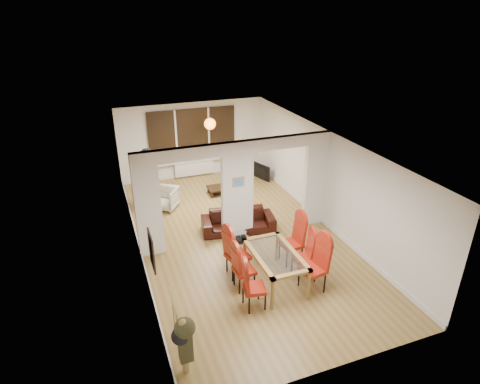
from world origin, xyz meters
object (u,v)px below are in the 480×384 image
dining_table (275,268)px  dining_chair_ra (313,266)px  sofa (238,221)px  person (148,179)px  dining_chair_la (254,285)px  bowl (232,185)px  armchair (165,198)px  dining_chair_rb (303,255)px  dining_chair_rc (291,241)px  bottle (223,182)px  coffee_table (225,189)px  dining_chair_lb (244,267)px  television (258,172)px  dining_chair_lc (238,253)px

dining_table → dining_chair_ra: bearing=-36.8°
sofa → person: size_ratio=1.05×
dining_chair_la → bowl: size_ratio=5.31×
dining_chair_la → dining_chair_ra: size_ratio=0.89×
dining_chair_ra → armchair: dining_chair_ra is taller
dining_table → armchair: (-1.55, 4.37, -0.05)m
dining_chair_rb → dining_chair_rc: (-0.01, 0.55, 0.06)m
person → bottle: 2.44m
sofa → dining_chair_la: bearing=-94.8°
coffee_table → bowl: bearing=-18.4°
dining_chair_la → armchair: size_ratio=1.47×
armchair → coffee_table: size_ratio=0.66×
dining_chair_lb → coffee_table: bearing=72.1°
dining_chair_rb → bowl: (-0.00, 4.65, -0.25)m
dining_chair_la → coffee_table: size_ratio=0.97×
sofa → person: bearing=141.1°
dining_table → dining_chair_ra: (0.64, -0.48, 0.22)m
dining_chair_ra → dining_chair_rc: bearing=77.3°
dining_chair_rb → armchair: (-2.23, 4.35, -0.19)m
television → dining_chair_lb: bearing=136.0°
dining_chair_lc → armchair: 3.94m
dining_chair_lc → dining_chair_rb: size_ratio=1.12×
dining_chair_ra → armchair: size_ratio=1.66×
bottle → dining_chair_lb: bearing=-103.1°
dining_chair_la → dining_chair_rb: dining_chair_la is taller
dining_chair_rc → dining_chair_lc: bearing=176.2°
dining_table → dining_chair_lb: 0.70m
dining_table → sofa: bearing=89.2°
dining_chair_la → dining_chair_lb: (0.03, 0.63, -0.01)m
person → bowl: size_ratio=9.34×
person → television: size_ratio=1.94×
dining_chair_la → dining_chair_lb: dining_chair_la is taller
dining_table → dining_chair_rc: dining_chair_rc is taller
dining_table → dining_chair_rc: (0.68, 0.58, 0.20)m
dining_chair_lb → dining_chair_lc: dining_chair_lc is taller
dining_chair_lb → bowl: bearing=69.2°
dining_chair_lc → armchair: bearing=90.4°
television → person: bearing=84.2°
dining_chair_rb → bowl: size_ratio=5.26×
person → television: person is taller
coffee_table → person: bearing=-176.2°
sofa → television: sofa is taller
dining_chair_rc → bowl: dining_chair_rc is taller
dining_chair_lc → dining_chair_rc: dining_chair_rc is taller
dining_chair_lb → dining_chair_rc: dining_chair_rc is taller
dining_chair_rb → coffee_table: (-0.24, 4.73, -0.39)m
dining_chair_lb → dining_chair_rc: 1.45m
dining_chair_rb → bowl: 4.66m
dining_chair_rb → dining_chair_ra: bearing=-84.9°
dining_chair_lc → dining_chair_rc: (1.32, 0.03, 0.00)m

